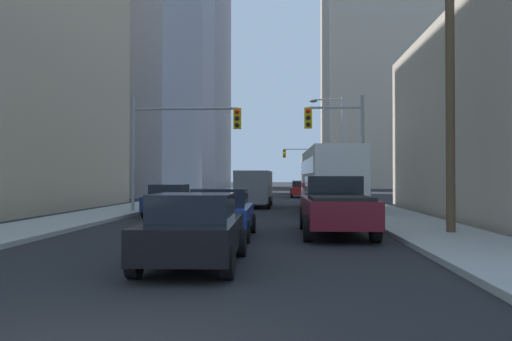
# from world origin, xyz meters

# --- Properties ---
(sidewalk_left) EXTENTS (3.16, 160.00, 0.15)m
(sidewalk_left) POSITION_xyz_m (-6.86, 50.00, 0.07)
(sidewalk_left) COLOR #9E9E99
(sidewalk_left) RESTS_ON ground
(sidewalk_right) EXTENTS (3.16, 160.00, 0.15)m
(sidewalk_right) POSITION_xyz_m (6.86, 50.00, 0.07)
(sidewalk_right) COLOR #9E9E99
(sidewalk_right) RESTS_ON ground
(city_bus) EXTENTS (2.76, 11.55, 3.40)m
(city_bus) POSITION_xyz_m (4.44, 23.97, 1.93)
(city_bus) COLOR silver
(city_bus) RESTS_ON ground
(pickup_truck_maroon) EXTENTS (2.20, 5.44, 1.90)m
(pickup_truck_maroon) POSITION_xyz_m (3.61, 11.89, 0.93)
(pickup_truck_maroon) COLOR maroon
(pickup_truck_maroon) RESTS_ON ground
(cargo_van_grey) EXTENTS (2.16, 5.26, 2.26)m
(cargo_van_grey) POSITION_xyz_m (0.06, 26.67, 1.29)
(cargo_van_grey) COLOR slate
(cargo_van_grey) RESTS_ON ground
(sedan_black) EXTENTS (1.95, 4.24, 1.52)m
(sedan_black) POSITION_xyz_m (0.09, 5.87, 0.77)
(sedan_black) COLOR black
(sedan_black) RESTS_ON ground
(sedan_blue) EXTENTS (1.95, 4.23, 1.52)m
(sedan_blue) POSITION_xyz_m (0.02, 10.88, 0.77)
(sedan_blue) COLOR navy
(sedan_blue) RESTS_ON ground
(sedan_navy) EXTENTS (1.95, 4.20, 1.52)m
(sedan_navy) POSITION_xyz_m (-3.60, 19.51, 0.77)
(sedan_navy) COLOR #141E4C
(sedan_navy) RESTS_ON ground
(sedan_red) EXTENTS (1.95, 4.21, 1.52)m
(sedan_red) POSITION_xyz_m (3.45, 42.23, 0.77)
(sedan_red) COLOR maroon
(sedan_red) RESTS_ON ground
(sedan_green) EXTENTS (1.95, 4.21, 1.52)m
(sedan_green) POSITION_xyz_m (3.51, 50.59, 0.77)
(sedan_green) COLOR #195938
(sedan_green) RESTS_ON ground
(traffic_signal_near_left) EXTENTS (5.70, 0.44, 6.00)m
(traffic_signal_near_left) POSITION_xyz_m (-3.38, 20.96, 4.13)
(traffic_signal_near_left) COLOR gray
(traffic_signal_near_left) RESTS_ON ground
(traffic_signal_near_right) EXTENTS (3.01, 0.44, 6.00)m
(traffic_signal_near_right) POSITION_xyz_m (4.63, 20.96, 4.00)
(traffic_signal_near_right) COLOR gray
(traffic_signal_near_right) RESTS_ON ground
(traffic_signal_far_right) EXTENTS (4.30, 0.44, 6.00)m
(traffic_signal_far_right) POSITION_xyz_m (4.03, 57.92, 4.07)
(traffic_signal_far_right) COLOR gray
(traffic_signal_far_right) RESTS_ON ground
(utility_pole_right) EXTENTS (2.20, 0.28, 10.16)m
(utility_pole_right) POSITION_xyz_m (7.18, 11.55, 5.36)
(utility_pole_right) COLOR brown
(utility_pole_right) RESTS_ON ground
(street_lamp_right) EXTENTS (2.39, 0.32, 7.50)m
(street_lamp_right) POSITION_xyz_m (5.61, 30.55, 4.54)
(street_lamp_right) COLOR gray
(street_lamp_right) RESTS_ON ground
(building_left_mid_office) EXTENTS (24.07, 21.17, 31.61)m
(building_left_mid_office) POSITION_xyz_m (-20.90, 49.57, 15.80)
(building_left_mid_office) COLOR #93939E
(building_left_mid_office) RESTS_ON ground
(building_left_far_tower) EXTENTS (22.23, 24.34, 70.95)m
(building_left_far_tower) POSITION_xyz_m (-20.58, 88.36, 35.47)
(building_left_far_tower) COLOR #93939E
(building_left_far_tower) RESTS_ON ground
(building_right_far_highrise) EXTENTS (22.11, 20.80, 56.09)m
(building_right_far_highrise) POSITION_xyz_m (20.25, 87.97, 28.05)
(building_right_far_highrise) COLOR #B7A893
(building_right_far_highrise) RESTS_ON ground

